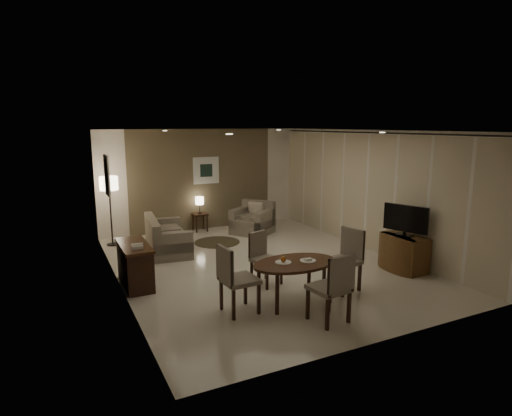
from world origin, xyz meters
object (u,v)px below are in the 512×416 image
sofa (168,235)px  armchair (252,218)px  dining_table (294,282)px  chair_far (267,259)px  tv_cabinet (404,253)px  chair_left (240,279)px  chair_near (329,287)px  console_desk (135,265)px  chair_right (342,261)px  floor_lamp (111,211)px  side_table (200,222)px

sofa → armchair: size_ratio=1.78×
dining_table → chair_far: 0.88m
tv_cabinet → dining_table: 2.75m
dining_table → chair_left: chair_left is taller
chair_near → sofa: (-1.19, 4.45, -0.13)m
console_desk → chair_right: size_ratio=1.13×
console_desk → sofa: size_ratio=0.72×
chair_far → console_desk: bearing=135.0°
chair_far → armchair: chair_far is taller
chair_near → tv_cabinet: bearing=-163.1°
console_desk → floor_lamp: 2.90m
console_desk → side_table: size_ratio=2.51×
console_desk → chair_left: (1.21, -1.84, 0.15)m
dining_table → floor_lamp: bearing=114.7°
chair_right → chair_far: bearing=-139.4°
tv_cabinet → chair_far: 2.83m
chair_far → chair_right: size_ratio=0.88×
dining_table → chair_near: chair_near is taller
chair_far → floor_lamp: bearing=99.1°
tv_cabinet → floor_lamp: bearing=138.3°
console_desk → chair_near: bearing=-50.2°
chair_near → floor_lamp: (-2.24, 5.55, 0.30)m
chair_right → floor_lamp: bearing=-157.3°
armchair → side_table: size_ratio=1.95×
chair_near → chair_right: 1.26m
chair_far → armchair: 3.65m
tv_cabinet → armchair: (-1.43, 3.89, 0.06)m
chair_near → chair_far: chair_near is taller
console_desk → chair_left: size_ratio=1.13×
chair_left → chair_right: (1.94, 0.02, 0.00)m
tv_cabinet → armchair: armchair is taller
chair_far → chair_right: (1.04, -0.81, 0.06)m
tv_cabinet → chair_left: 3.70m
armchair → floor_lamp: 3.52m
armchair → sofa: bearing=-111.1°
dining_table → floor_lamp: (-2.17, 4.72, 0.49)m
console_desk → dining_table: console_desk is taller
tv_cabinet → chair_left: chair_left is taller
chair_left → side_table: size_ratio=2.21×
dining_table → chair_left: size_ratio=1.33×
chair_right → armchair: 4.22m
chair_far → armchair: (1.35, 3.39, -0.05)m
chair_near → sofa: bearing=-82.3°
sofa → side_table: bearing=-34.3°
dining_table → armchair: armchair is taller
chair_near → chair_left: 1.33m
console_desk → chair_near: chair_near is taller
dining_table → sofa: (-1.12, 3.63, 0.06)m
tv_cabinet → chair_near: bearing=-155.8°
chair_near → armchair: (1.22, 5.08, -0.11)m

